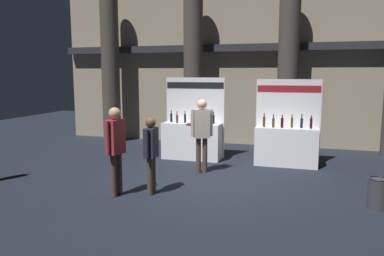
# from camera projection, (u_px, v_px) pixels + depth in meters

# --- Properties ---
(ground_plane) EXTENTS (26.59, 26.59, 0.00)m
(ground_plane) POSITION_uv_depth(u_px,v_px,m) (209.00, 181.00, 8.59)
(ground_plane) COLOR black
(hall_colonnade) EXTENTS (13.29, 1.36, 6.00)m
(hall_colonnade) POSITION_uv_depth(u_px,v_px,m) (242.00, 60.00, 12.52)
(hall_colonnade) COLOR gray
(hall_colonnade) RESTS_ON ground_plane
(exhibitor_booth_0) EXTENTS (1.76, 0.69, 2.33)m
(exhibitor_booth_0) POSITION_uv_depth(u_px,v_px,m) (192.00, 137.00, 10.80)
(exhibitor_booth_0) COLOR white
(exhibitor_booth_0) RESTS_ON ground_plane
(exhibitor_booth_1) EXTENTS (1.72, 0.66, 2.30)m
(exhibitor_booth_1) POSITION_uv_depth(u_px,v_px,m) (286.00, 143.00, 10.01)
(exhibitor_booth_1) COLOR white
(exhibitor_booth_1) RESTS_ON ground_plane
(trash_bin) EXTENTS (0.36, 0.36, 0.58)m
(trash_bin) POSITION_uv_depth(u_px,v_px,m) (378.00, 193.00, 6.79)
(trash_bin) COLOR #38383D
(trash_bin) RESTS_ON ground_plane
(visitor_2) EXTENTS (0.21, 0.51, 1.58)m
(visitor_2) POSITION_uv_depth(u_px,v_px,m) (151.00, 150.00, 7.54)
(visitor_2) COLOR #47382D
(visitor_2) RESTS_ON ground_plane
(visitor_3) EXTENTS (0.50, 0.38, 1.83)m
(visitor_3) POSITION_uv_depth(u_px,v_px,m) (202.00, 129.00, 9.17)
(visitor_3) COLOR #47382D
(visitor_3) RESTS_ON ground_plane
(visitor_4) EXTENTS (0.29, 0.54, 1.79)m
(visitor_4) POSITION_uv_depth(u_px,v_px,m) (116.00, 143.00, 7.41)
(visitor_4) COLOR #47382D
(visitor_4) RESTS_ON ground_plane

